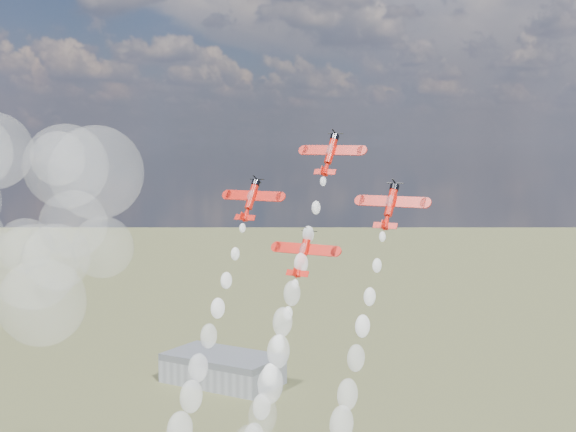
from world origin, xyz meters
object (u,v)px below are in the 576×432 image
Objects in this scene: plane_lead at (330,153)px; plane_slot at (303,253)px; plane_left at (251,199)px; hangar at (223,368)px; plane_right at (390,205)px.

plane_lead reaches higher than plane_slot.
plane_left is 1.00× the size of plane_slot.
hangar is 230.08m from plane_slot.
plane_right is (27.64, 0.00, 0.00)m from plane_left.
hangar is at bearing 130.95° from plane_lead.
hangar is at bearing 132.84° from plane_right.
plane_left is at bearing 180.00° from plane_right.
plane_lead reaches higher than plane_left.
plane_slot is at bearing -90.00° from plane_lead.
hangar is 4.23× the size of plane_slot.
plane_right is at bearing -47.16° from hangar.
plane_lead is 16.87m from plane_left.
plane_lead is at bearing 90.00° from plane_slot.
plane_slot is (-13.82, -4.82, -8.39)m from plane_right.
plane_lead is 1.00× the size of plane_left.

